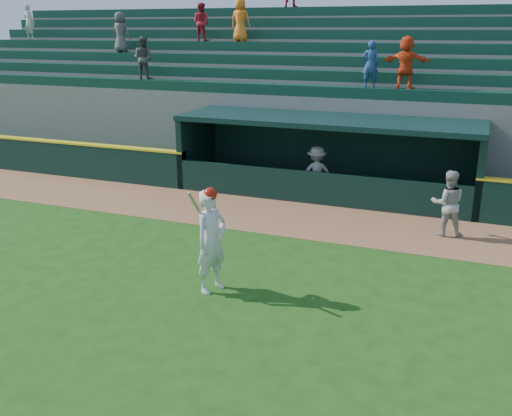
% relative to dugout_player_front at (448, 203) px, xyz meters
% --- Properties ---
extents(ground, '(120.00, 120.00, 0.00)m').
position_rel_dugout_player_front_xyz_m(ground, '(-3.90, -5.06, -0.86)').
color(ground, '#1E4812').
rests_on(ground, ground).
extents(warning_track, '(40.00, 3.00, 0.01)m').
position_rel_dugout_player_front_xyz_m(warning_track, '(-3.90, -0.16, -0.86)').
color(warning_track, brown).
rests_on(warning_track, ground).
extents(field_wall_left, '(15.50, 0.30, 1.20)m').
position_rel_dugout_player_front_xyz_m(field_wall_left, '(-16.15, 1.49, -0.26)').
color(field_wall_left, black).
rests_on(field_wall_left, ground).
extents(wall_stripe_left, '(15.50, 0.32, 0.06)m').
position_rel_dugout_player_front_xyz_m(wall_stripe_left, '(-16.15, 1.49, 0.37)').
color(wall_stripe_left, yellow).
rests_on(wall_stripe_left, field_wall_left).
extents(dugout_player_front, '(0.96, 0.82, 1.72)m').
position_rel_dugout_player_front_xyz_m(dugout_player_front, '(0.00, 0.00, 0.00)').
color(dugout_player_front, '#A4A59F').
rests_on(dugout_player_front, ground).
extents(dugout_player_inside, '(1.24, 0.98, 1.67)m').
position_rel_dugout_player_front_xyz_m(dugout_player_inside, '(-4.01, 1.94, -0.02)').
color(dugout_player_inside, gray).
rests_on(dugout_player_inside, ground).
extents(dugout, '(9.40, 2.80, 2.46)m').
position_rel_dugout_player_front_xyz_m(dugout, '(-3.90, 2.94, 0.50)').
color(dugout, '#62625D').
rests_on(dugout, ground).
extents(stands, '(34.50, 6.25, 7.54)m').
position_rel_dugout_player_front_xyz_m(stands, '(-3.89, 7.51, 1.54)').
color(stands, slate).
rests_on(stands, ground).
extents(batter_at_plate, '(0.72, 0.92, 2.19)m').
position_rel_dugout_player_front_xyz_m(batter_at_plate, '(-4.20, -5.14, 0.22)').
color(batter_at_plate, silver).
rests_on(batter_at_plate, ground).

